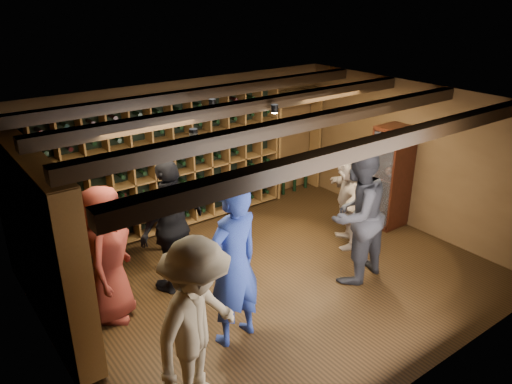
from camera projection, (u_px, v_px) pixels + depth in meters
ground at (273, 278)px, 7.25m from camera, size 6.00×6.00×0.00m
room_shell at (273, 114)px, 6.35m from camera, size 6.00×6.00×6.00m
wine_rack_back at (162, 167)px, 8.24m from camera, size 4.65×0.30×2.20m
wine_rack_left at (43, 242)px, 5.86m from camera, size 0.30×2.65×2.20m
crate_shelf at (297, 116)px, 9.68m from camera, size 1.20×0.32×2.07m
display_cabinet at (390, 179)px, 8.56m from camera, size 0.55×0.50×1.75m
man_blue_shirt at (233, 265)px, 5.66m from camera, size 0.79×0.58×2.02m
man_grey_suit at (356, 214)px, 6.90m from camera, size 1.08×0.90×2.02m
guest_red_floral at (107, 254)px, 6.11m from camera, size 0.99×1.04×1.79m
guest_woman_black at (173, 226)px, 6.69m from camera, size 1.20×0.80×1.90m
guest_khaki at (198, 326)px, 4.78m from camera, size 1.39×1.17×1.86m
guest_beige at (350, 198)px, 7.94m from camera, size 1.26×1.46×1.59m
tasting_table at (132, 221)px, 7.35m from camera, size 1.16×0.71×1.10m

